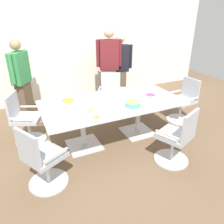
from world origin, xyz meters
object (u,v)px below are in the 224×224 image
object	(u,v)px
person_standing_2	(120,68)
snack_bowl_candy_mix	(150,96)
office_chair_1	(25,121)
office_chair_2	(42,161)
napkin_pile	(102,105)
office_chair_4	(183,102)
conference_table	(112,108)
office_chair_3	(177,140)
person_standing_1	(109,66)
snack_bowl_cookies	(133,103)
office_chair_0	(110,96)
person_standing_0	(22,80)
snack_bowl_chips_orange	(68,102)
donut_platter	(94,114)

from	to	relation	value
person_standing_2	snack_bowl_candy_mix	distance (m)	1.81
office_chair_1	office_chair_2	bearing A→B (deg)	28.49
napkin_pile	snack_bowl_candy_mix	bearing A→B (deg)	-2.34
office_chair_4	conference_table	bearing A→B (deg)	87.86
conference_table	office_chair_1	bearing A→B (deg)	157.32
office_chair_4	napkin_pile	world-z (taller)	office_chair_4
office_chair_3	person_standing_1	size ratio (longest dim) A/B	0.49
conference_table	snack_bowl_cookies	distance (m)	0.43
conference_table	snack_bowl_candy_mix	world-z (taller)	snack_bowl_candy_mix
office_chair_0	person_standing_0	world-z (taller)	person_standing_0
office_chair_2	snack_bowl_chips_orange	bearing A→B (deg)	116.66
office_chair_0	person_standing_0	bearing A→B (deg)	10.78
snack_bowl_cookies	snack_bowl_candy_mix	distance (m)	0.49
office_chair_0	office_chair_3	size ratio (longest dim) A/B	1.00
person_standing_2	person_standing_0	bearing A→B (deg)	21.71
person_standing_1	napkin_pile	bearing A→B (deg)	78.34
conference_table	napkin_pile	bearing A→B (deg)	-154.38
snack_bowl_chips_orange	person_standing_0	bearing A→B (deg)	112.38
office_chair_2	person_standing_1	size ratio (longest dim) A/B	0.49
office_chair_3	donut_platter	xyz separation A→B (m)	(-1.08, 0.67, 0.36)
office_chair_3	snack_bowl_candy_mix	distance (m)	0.97
person_standing_2	office_chair_1	bearing A→B (deg)	44.28
office_chair_2	office_chair_4	distance (m)	3.12
conference_table	napkin_pile	world-z (taller)	napkin_pile
person_standing_0	office_chair_2	bearing A→B (deg)	34.68
conference_table	person_standing_2	bearing A→B (deg)	58.95
snack_bowl_chips_orange	napkin_pile	bearing A→B (deg)	-28.73
snack_bowl_chips_orange	napkin_pile	size ratio (longest dim) A/B	1.27
office_chair_2	napkin_pile	xyz separation A→B (m)	(1.11, 0.57, 0.37)
office_chair_3	person_standing_0	xyz separation A→B (m)	(-1.93, 2.64, 0.47)
person_standing_2	snack_bowl_candy_mix	xyz separation A→B (m)	(-0.29, -1.79, -0.08)
office_chair_0	snack_bowl_cookies	world-z (taller)	office_chair_0
office_chair_4	donut_platter	size ratio (longest dim) A/B	2.54
office_chair_0	office_chair_3	xyz separation A→B (m)	(0.15, -2.09, 0.00)
office_chair_0	person_standing_0	xyz separation A→B (m)	(-1.78, 0.55, 0.47)
person_standing_1	conference_table	bearing A→B (deg)	83.32
office_chair_2	snack_bowl_cookies	distance (m)	1.65
person_standing_2	napkin_pile	size ratio (longest dim) A/B	9.24
conference_table	snack_bowl_chips_orange	distance (m)	0.77
office_chair_0	snack_bowl_candy_mix	world-z (taller)	office_chair_0
snack_bowl_chips_orange	snack_bowl_candy_mix	bearing A→B (deg)	-12.37
office_chair_4	person_standing_0	world-z (taller)	person_standing_0
office_chair_3	donut_platter	bearing A→B (deg)	125.58
office_chair_3	snack_bowl_cookies	size ratio (longest dim) A/B	3.51
office_chair_4	person_standing_1	world-z (taller)	person_standing_1
office_chair_3	snack_bowl_candy_mix	world-z (taller)	office_chair_3
person_standing_0	person_standing_1	size ratio (longest dim) A/B	0.92
snack_bowl_candy_mix	person_standing_2	bearing A→B (deg)	80.63
person_standing_1	snack_bowl_chips_orange	bearing A→B (deg)	61.79
person_standing_0	donut_platter	xyz separation A→B (m)	(0.84, -1.97, -0.11)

